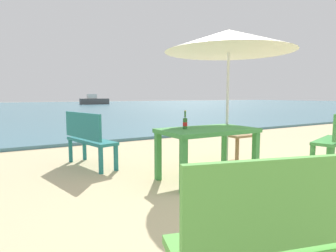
{
  "coord_description": "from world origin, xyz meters",
  "views": [
    {
      "loc": [
        -3.35,
        -2.07,
        1.24
      ],
      "look_at": [
        -0.41,
        3.0,
        0.6
      ],
      "focal_mm": 29.91,
      "sensor_mm": 36.0,
      "label": 1
    }
  ],
  "objects_px": {
    "bench_green_right": "(336,136)",
    "patio_umbrella": "(229,41)",
    "picnic_table_green": "(207,136)",
    "boat_barge": "(94,101)",
    "bench_green_left": "(287,231)",
    "bench_teal_center": "(88,136)",
    "swimmer_person": "(92,120)",
    "side_table_wood": "(237,144)",
    "beer_bottle_amber": "(185,122)"
  },
  "relations": [
    {
      "from": "bench_green_right",
      "to": "patio_umbrella",
      "type": "bearing_deg",
      "value": 154.44
    },
    {
      "from": "picnic_table_green",
      "to": "boat_barge",
      "type": "xyz_separation_m",
      "value": [
        7.89,
        34.73,
        -0.07
      ]
    },
    {
      "from": "patio_umbrella",
      "to": "boat_barge",
      "type": "bearing_deg",
      "value": 78.13
    },
    {
      "from": "bench_green_left",
      "to": "picnic_table_green",
      "type": "bearing_deg",
      "value": 60.6
    },
    {
      "from": "bench_teal_center",
      "to": "swimmer_person",
      "type": "distance_m",
      "value": 6.9
    },
    {
      "from": "side_table_wood",
      "to": "bench_teal_center",
      "type": "height_order",
      "value": "bench_teal_center"
    },
    {
      "from": "bench_green_left",
      "to": "bench_green_right",
      "type": "xyz_separation_m",
      "value": [
        3.73,
        1.82,
        0.0
      ]
    },
    {
      "from": "bench_teal_center",
      "to": "boat_barge",
      "type": "relative_size",
      "value": 0.33
    },
    {
      "from": "side_table_wood",
      "to": "bench_green_right",
      "type": "xyz_separation_m",
      "value": [
        1.31,
        -1.03,
        0.19
      ]
    },
    {
      "from": "bench_green_right",
      "to": "beer_bottle_amber",
      "type": "bearing_deg",
      "value": 166.89
    },
    {
      "from": "patio_umbrella",
      "to": "swimmer_person",
      "type": "bearing_deg",
      "value": 91.15
    },
    {
      "from": "bench_green_right",
      "to": "boat_barge",
      "type": "height_order",
      "value": "boat_barge"
    },
    {
      "from": "picnic_table_green",
      "to": "beer_bottle_amber",
      "type": "distance_m",
      "value": 0.39
    },
    {
      "from": "beer_bottle_amber",
      "to": "side_table_wood",
      "type": "distance_m",
      "value": 1.55
    },
    {
      "from": "side_table_wood",
      "to": "boat_barge",
      "type": "bearing_deg",
      "value": 78.77
    },
    {
      "from": "picnic_table_green",
      "to": "bench_green_left",
      "type": "distance_m",
      "value": 2.68
    },
    {
      "from": "bench_teal_center",
      "to": "bench_green_right",
      "type": "distance_m",
      "value": 4.31
    },
    {
      "from": "beer_bottle_amber",
      "to": "side_table_wood",
      "type": "bearing_deg",
      "value": 15.67
    },
    {
      "from": "bench_green_left",
      "to": "swimmer_person",
      "type": "distance_m",
      "value": 10.76
    },
    {
      "from": "picnic_table_green",
      "to": "swimmer_person",
      "type": "bearing_deg",
      "value": 86.52
    },
    {
      "from": "bench_green_right",
      "to": "swimmer_person",
      "type": "distance_m",
      "value": 8.99
    },
    {
      "from": "bench_teal_center",
      "to": "bench_green_left",
      "type": "xyz_separation_m",
      "value": [
        0.02,
        -3.96,
        0.0
      ]
    },
    {
      "from": "beer_bottle_amber",
      "to": "picnic_table_green",
      "type": "bearing_deg",
      "value": -20.63
    },
    {
      "from": "swimmer_person",
      "to": "bench_green_left",
      "type": "bearing_deg",
      "value": -99.73
    },
    {
      "from": "patio_umbrella",
      "to": "bench_green_left",
      "type": "xyz_separation_m",
      "value": [
        -1.98,
        -2.66,
        -1.58
      ]
    },
    {
      "from": "picnic_table_green",
      "to": "patio_umbrella",
      "type": "relative_size",
      "value": 0.61
    },
    {
      "from": "bench_green_right",
      "to": "bench_teal_center",
      "type": "bearing_deg",
      "value": 150.27
    },
    {
      "from": "bench_teal_center",
      "to": "boat_barge",
      "type": "distance_m",
      "value": 34.36
    },
    {
      "from": "patio_umbrella",
      "to": "bench_teal_center",
      "type": "xyz_separation_m",
      "value": [
        -2.0,
        1.3,
        -1.58
      ]
    },
    {
      "from": "bench_teal_center",
      "to": "swimmer_person",
      "type": "bearing_deg",
      "value": 74.54
    },
    {
      "from": "beer_bottle_amber",
      "to": "bench_teal_center",
      "type": "xyz_separation_m",
      "value": [
        -1.02,
        1.5,
        -0.31
      ]
    },
    {
      "from": "picnic_table_green",
      "to": "patio_umbrella",
      "type": "height_order",
      "value": "patio_umbrella"
    },
    {
      "from": "side_table_wood",
      "to": "bench_green_left",
      "type": "bearing_deg",
      "value": -130.24
    },
    {
      "from": "beer_bottle_amber",
      "to": "bench_green_right",
      "type": "bearing_deg",
      "value": -13.11
    },
    {
      "from": "beer_bottle_amber",
      "to": "swimmer_person",
      "type": "relative_size",
      "value": 0.65
    },
    {
      "from": "patio_umbrella",
      "to": "bench_green_left",
      "type": "relative_size",
      "value": 1.84
    },
    {
      "from": "patio_umbrella",
      "to": "side_table_wood",
      "type": "bearing_deg",
      "value": 24.07
    },
    {
      "from": "patio_umbrella",
      "to": "bench_teal_center",
      "type": "bearing_deg",
      "value": 146.88
    },
    {
      "from": "boat_barge",
      "to": "patio_umbrella",
      "type": "bearing_deg",
      "value": -101.87
    },
    {
      "from": "side_table_wood",
      "to": "bench_green_left",
      "type": "xyz_separation_m",
      "value": [
        -2.41,
        -2.85,
        0.19
      ]
    },
    {
      "from": "patio_umbrella",
      "to": "boat_barge",
      "type": "distance_m",
      "value": 35.19
    },
    {
      "from": "bench_green_left",
      "to": "boat_barge",
      "type": "distance_m",
      "value": 38.19
    },
    {
      "from": "beer_bottle_amber",
      "to": "swimmer_person",
      "type": "xyz_separation_m",
      "value": [
        0.82,
        8.15,
        -0.61
      ]
    },
    {
      "from": "side_table_wood",
      "to": "picnic_table_green",
      "type": "bearing_deg",
      "value": -154.85
    },
    {
      "from": "patio_umbrella",
      "to": "boat_barge",
      "type": "height_order",
      "value": "patio_umbrella"
    },
    {
      "from": "picnic_table_green",
      "to": "side_table_wood",
      "type": "bearing_deg",
      "value": 25.15
    },
    {
      "from": "patio_umbrella",
      "to": "swimmer_person",
      "type": "xyz_separation_m",
      "value": [
        -0.16,
        7.94,
        -1.88
      ]
    },
    {
      "from": "bench_green_left",
      "to": "patio_umbrella",
      "type": "bearing_deg",
      "value": 53.33
    },
    {
      "from": "patio_umbrella",
      "to": "bench_teal_center",
      "type": "height_order",
      "value": "patio_umbrella"
    },
    {
      "from": "bench_teal_center",
      "to": "boat_barge",
      "type": "xyz_separation_m",
      "value": [
        9.22,
        33.1,
        0.04
      ]
    }
  ]
}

